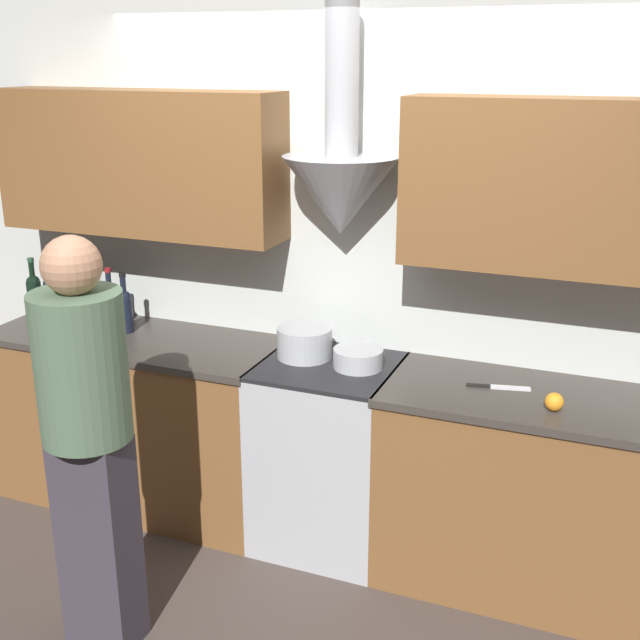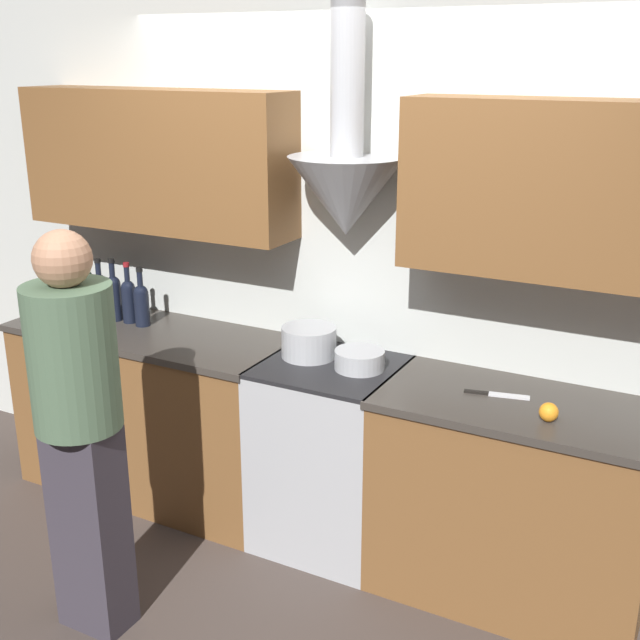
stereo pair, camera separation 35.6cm
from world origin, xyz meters
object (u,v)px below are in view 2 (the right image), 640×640
at_px(wine_bottle_4, 114,295).
at_px(wine_bottle_3, 100,293).
at_px(stove_range, 330,454).
at_px(wine_bottle_0, 60,286).
at_px(stock_pot, 309,342).
at_px(mixing_bowl, 360,360).
at_px(wine_bottle_2, 87,290).
at_px(wine_bottle_5, 129,299).
at_px(orange_fruit, 549,412).
at_px(wine_bottle_6, 142,303).
at_px(person_foreground_left, 79,420).
at_px(wine_bottle_1, 75,288).

bearing_deg(wine_bottle_4, wine_bottle_3, 177.03).
bearing_deg(stove_range, wine_bottle_0, 178.00).
xyz_separation_m(stove_range, stock_pot, (-0.14, 0.05, 0.54)).
bearing_deg(stove_range, mixing_bowl, 7.87).
height_order(wine_bottle_0, wine_bottle_2, wine_bottle_2).
distance_m(wine_bottle_5, orange_fruit, 2.29).
bearing_deg(wine_bottle_6, wine_bottle_0, 178.15).
bearing_deg(stock_pot, wine_bottle_6, -179.41).
bearing_deg(stock_pot, wine_bottle_4, -179.67).
xyz_separation_m(stove_range, wine_bottle_5, (-1.24, 0.05, 0.60)).
height_order(wine_bottle_3, person_foreground_left, person_foreground_left).
bearing_deg(orange_fruit, person_foreground_left, -151.52).
height_order(wine_bottle_1, mixing_bowl, wine_bottle_1).
relative_size(wine_bottle_5, person_foreground_left, 0.19).
height_order(wine_bottle_1, person_foreground_left, person_foreground_left).
distance_m(wine_bottle_2, stock_pot, 1.40).
bearing_deg(wine_bottle_3, mixing_bowl, -1.12).
bearing_deg(wine_bottle_0, mixing_bowl, -1.26).
height_order(wine_bottle_3, mixing_bowl, wine_bottle_3).
bearing_deg(mixing_bowl, wine_bottle_6, 179.01).
xyz_separation_m(wine_bottle_2, wine_bottle_4, (0.20, -0.01, -0.00)).
xyz_separation_m(wine_bottle_0, wine_bottle_1, (0.11, -0.00, 0.00)).
distance_m(wine_bottle_2, wine_bottle_6, 0.39).
distance_m(orange_fruit, person_foreground_left, 1.85).
distance_m(stove_range, wine_bottle_5, 1.38).
height_order(wine_bottle_0, stock_pot, wine_bottle_0).
xyz_separation_m(wine_bottle_3, wine_bottle_5, (0.20, 0.00, -0.00)).
bearing_deg(wine_bottle_1, wine_bottle_3, -2.97).
bearing_deg(orange_fruit, wine_bottle_1, 175.86).
xyz_separation_m(wine_bottle_3, person_foreground_left, (0.85, -1.06, -0.12)).
distance_m(wine_bottle_6, orange_fruit, 2.19).
relative_size(wine_bottle_2, wine_bottle_6, 1.09).
distance_m(wine_bottle_5, wine_bottle_6, 0.10).
xyz_separation_m(mixing_bowl, orange_fruit, (0.89, -0.15, -0.01)).
bearing_deg(wine_bottle_0, person_foreground_left, -42.89).
distance_m(wine_bottle_6, person_foreground_left, 1.20).
bearing_deg(wine_bottle_5, wine_bottle_3, -179.07).
distance_m(wine_bottle_3, wine_bottle_4, 0.10).
bearing_deg(wine_bottle_6, wine_bottle_5, 172.93).
xyz_separation_m(wine_bottle_1, orange_fruit, (2.67, -0.19, -0.10)).
bearing_deg(wine_bottle_1, stove_range, -2.12).
bearing_deg(mixing_bowl, person_foreground_left, -125.21).
bearing_deg(wine_bottle_0, orange_fruit, -3.99).
bearing_deg(stove_range, wine_bottle_4, 178.06).
bearing_deg(wine_bottle_2, stock_pot, -0.07).
xyz_separation_m(wine_bottle_2, wine_bottle_3, (0.10, -0.00, -0.01)).
bearing_deg(stove_range, person_foreground_left, -120.10).
relative_size(stove_range, wine_bottle_5, 2.83).
height_order(wine_bottle_4, stock_pot, wine_bottle_4).
bearing_deg(stove_range, wine_bottle_1, 177.88).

